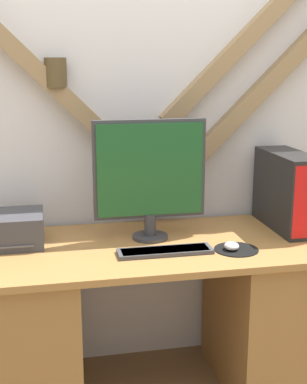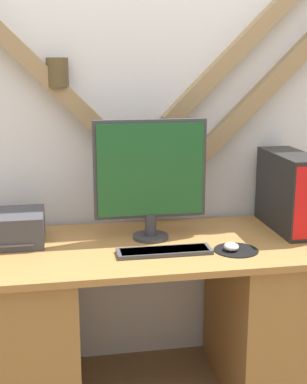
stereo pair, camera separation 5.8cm
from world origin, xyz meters
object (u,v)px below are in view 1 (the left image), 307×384
object	(u,v)px
mouse	(232,246)
printer	(11,229)
monitor	(150,174)
computer_tower	(288,191)
keyboard	(165,251)

from	to	relation	value
mouse	printer	xyz separation A→B (m)	(-0.96, 0.28, 0.05)
mouse	monitor	bearing A→B (deg)	143.03
printer	mouse	bearing A→B (deg)	-16.37
computer_tower	printer	bearing A→B (deg)	179.61
monitor	computer_tower	size ratio (longest dim) A/B	1.21
mouse	printer	size ratio (longest dim) A/B	0.25
monitor	mouse	distance (m)	0.49
monitor	printer	xyz separation A→B (m)	(-0.64, 0.04, -0.24)
monitor	mouse	size ratio (longest dim) A/B	7.65
keyboard	monitor	bearing A→B (deg)	96.61
monitor	computer_tower	xyz separation A→B (m)	(0.70, 0.03, -0.12)
keyboard	printer	size ratio (longest dim) A/B	1.43
monitor	keyboard	xyz separation A→B (m)	(0.03, -0.22, -0.30)
computer_tower	printer	xyz separation A→B (m)	(-1.34, 0.01, -0.12)
monitor	printer	bearing A→B (deg)	176.41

